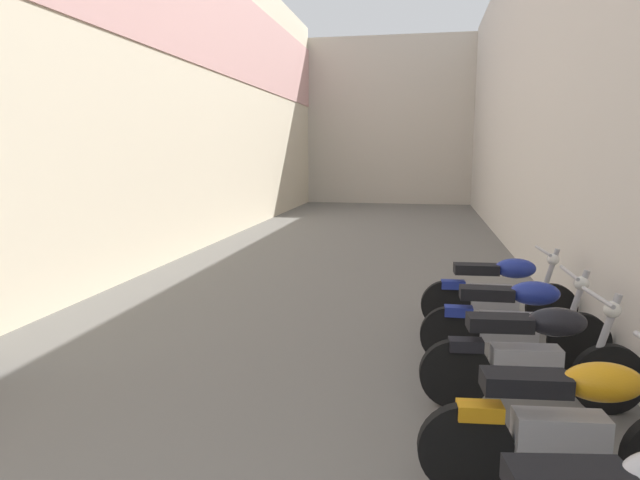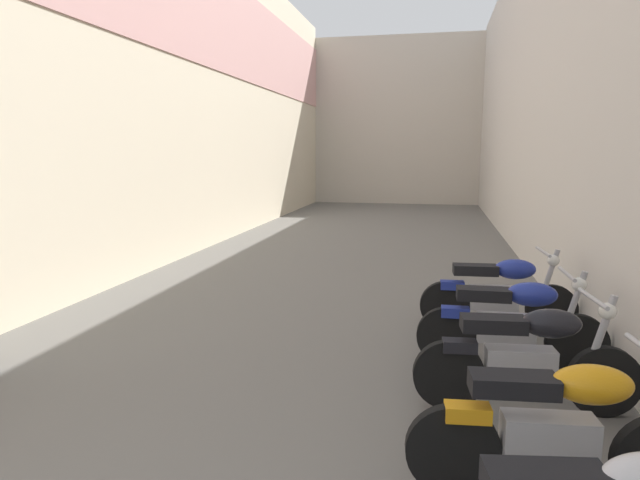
# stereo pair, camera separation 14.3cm
# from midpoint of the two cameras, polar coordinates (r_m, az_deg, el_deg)

# --- Properties ---
(ground_plane) EXTENTS (38.90, 38.90, 0.00)m
(ground_plane) POSITION_cam_midpoint_polar(r_m,az_deg,el_deg) (9.72, 1.27, -3.56)
(ground_plane) COLOR #66635E
(building_left) EXTENTS (0.45, 22.90, 7.16)m
(building_left) POSITION_cam_midpoint_polar(r_m,az_deg,el_deg) (12.50, -14.07, 15.72)
(building_left) COLOR beige
(building_left) RESTS_ON ground
(building_right) EXTENTS (0.45, 22.90, 6.89)m
(building_right) POSITION_cam_midpoint_polar(r_m,az_deg,el_deg) (11.58, 21.55, 15.02)
(building_right) COLOR beige
(building_right) RESTS_ON ground
(building_far_end) EXTENTS (9.76, 2.00, 6.78)m
(building_far_end) POSITION_cam_midpoint_polar(r_m,az_deg,el_deg) (23.87, 7.24, 12.19)
(building_far_end) COLOR beige
(building_far_end) RESTS_ON ground
(motorcycle_third) EXTENTS (1.85, 0.58, 1.04)m
(motorcycle_third) POSITION_cam_midpoint_polar(r_m,az_deg,el_deg) (3.84, 23.87, -17.26)
(motorcycle_third) COLOR black
(motorcycle_third) RESTS_ON ground
(motorcycle_fourth) EXTENTS (1.85, 0.58, 1.04)m
(motorcycle_fourth) POSITION_cam_midpoint_polar(r_m,az_deg,el_deg) (4.91, 20.75, -11.14)
(motorcycle_fourth) COLOR black
(motorcycle_fourth) RESTS_ON ground
(motorcycle_fifth) EXTENTS (1.85, 0.58, 1.04)m
(motorcycle_fifth) POSITION_cam_midpoint_polar(r_m,az_deg,el_deg) (5.80, 19.18, -7.92)
(motorcycle_fifth) COLOR black
(motorcycle_fifth) RESTS_ON ground
(motorcycle_sixth) EXTENTS (1.85, 0.58, 1.04)m
(motorcycle_sixth) POSITION_cam_midpoint_polar(r_m,az_deg,el_deg) (6.91, 17.82, -5.09)
(motorcycle_sixth) COLOR black
(motorcycle_sixth) RESTS_ON ground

